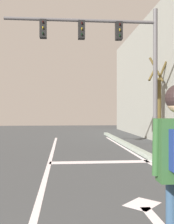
# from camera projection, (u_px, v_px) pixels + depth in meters

# --- Properties ---
(lane_line_center) EXTENTS (0.12, 20.00, 0.01)m
(lane_line_center) POSITION_uv_depth(u_px,v_px,m) (44.00, 182.00, 5.90)
(lane_line_center) COLOR silver
(lane_line_center) RESTS_ON ground
(stop_bar) EXTENTS (3.15, 0.40, 0.01)m
(stop_bar) POSITION_uv_depth(u_px,v_px,m) (101.00, 162.00, 8.26)
(stop_bar) COLOR silver
(stop_bar) RESTS_ON ground
(lane_arrow_head) EXTENTS (0.71, 0.71, 0.01)m
(lane_arrow_head) POSITION_uv_depth(u_px,v_px,m) (142.00, 204.00, 4.51)
(lane_arrow_head) COLOR silver
(lane_arrow_head) RESTS_ON ground
(traffic_signal_mast) EXTENTS (5.54, 0.34, 5.33)m
(traffic_signal_mast) POSITION_uv_depth(u_px,v_px,m) (111.00, 48.00, 9.80)
(traffic_signal_mast) COLOR #585558
(traffic_signal_mast) RESTS_ON ground
(roadside_tree) EXTENTS (0.93, 0.94, 4.02)m
(roadside_tree) POSITION_uv_depth(u_px,v_px,m) (158.00, 107.00, 12.41)
(roadside_tree) COLOR brown
(roadside_tree) RESTS_ON ground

